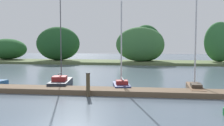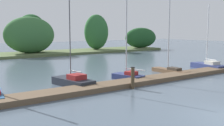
{
  "view_description": "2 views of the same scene",
  "coord_description": "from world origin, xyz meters",
  "px_view_note": "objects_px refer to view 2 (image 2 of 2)",
  "views": [
    {
      "loc": [
        4.3,
        -8.82,
        3.45
      ],
      "look_at": [
        1.75,
        9.61,
        2.06
      ],
      "focal_mm": 41.89,
      "sensor_mm": 36.0,
      "label": 1
    },
    {
      "loc": [
        -11.5,
        -6.41,
        4.12
      ],
      "look_at": [
        0.23,
        9.76,
        1.63
      ],
      "focal_mm": 42.65,
      "sensor_mm": 36.0,
      "label": 2
    }
  ],
  "objects_px": {
    "sailboat_4": "(169,69)",
    "sailboat_5": "(208,65)",
    "sailboat_2": "(72,81)",
    "sailboat_3": "(127,75)",
    "mooring_piling_1": "(133,78)"
  },
  "relations": [
    {
      "from": "sailboat_4",
      "to": "mooring_piling_1",
      "type": "distance_m",
      "value": 7.91
    },
    {
      "from": "sailboat_5",
      "to": "sailboat_3",
      "type": "bearing_deg",
      "value": 98.09
    },
    {
      "from": "sailboat_2",
      "to": "sailboat_4",
      "type": "height_order",
      "value": "sailboat_4"
    },
    {
      "from": "sailboat_3",
      "to": "mooring_piling_1",
      "type": "relative_size",
      "value": 4.25
    },
    {
      "from": "sailboat_4",
      "to": "mooring_piling_1",
      "type": "height_order",
      "value": "sailboat_4"
    },
    {
      "from": "sailboat_2",
      "to": "sailboat_3",
      "type": "relative_size",
      "value": 1.17
    },
    {
      "from": "sailboat_3",
      "to": "mooring_piling_1",
      "type": "xyz_separation_m",
      "value": [
        -1.88,
        -2.89,
        0.39
      ]
    },
    {
      "from": "sailboat_3",
      "to": "sailboat_5",
      "type": "bearing_deg",
      "value": -102.06
    },
    {
      "from": "sailboat_4",
      "to": "sailboat_5",
      "type": "xyz_separation_m",
      "value": [
        5.42,
        -0.47,
        -0.03
      ]
    },
    {
      "from": "sailboat_3",
      "to": "mooring_piling_1",
      "type": "height_order",
      "value": "sailboat_3"
    },
    {
      "from": "sailboat_4",
      "to": "sailboat_5",
      "type": "height_order",
      "value": "sailboat_4"
    },
    {
      "from": "sailboat_5",
      "to": "sailboat_2",
      "type": "bearing_deg",
      "value": 96.7
    },
    {
      "from": "sailboat_4",
      "to": "mooring_piling_1",
      "type": "bearing_deg",
      "value": 115.89
    },
    {
      "from": "sailboat_4",
      "to": "mooring_piling_1",
      "type": "relative_size",
      "value": 5.21
    },
    {
      "from": "sailboat_2",
      "to": "sailboat_5",
      "type": "xyz_separation_m",
      "value": [
        15.67,
        -0.72,
        0.0
      ]
    }
  ]
}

